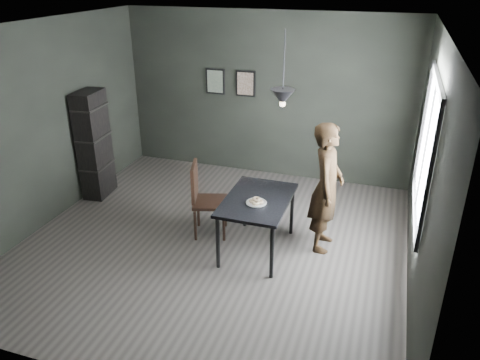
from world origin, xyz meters
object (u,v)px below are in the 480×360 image
(wood_chair, at_px, (203,195))
(pendant_lamp, at_px, (283,97))
(woman, at_px, (326,188))
(white_plate, at_px, (256,203))
(cafe_table, at_px, (257,204))
(shelf_unit, at_px, (94,145))

(wood_chair, xyz_separation_m, pendant_lamp, (1.07, -0.07, 1.46))
(woman, bearing_deg, wood_chair, 96.04)
(white_plate, bearing_deg, woman, 32.76)
(cafe_table, relative_size, woman, 0.70)
(cafe_table, xyz_separation_m, woman, (0.80, 0.36, 0.19))
(cafe_table, height_order, wood_chair, wood_chair)
(white_plate, distance_m, wood_chair, 0.91)
(pendant_lamp, bearing_deg, shelf_unit, 167.66)
(woman, xyz_separation_m, pendant_lamp, (-0.55, -0.26, 1.19))
(shelf_unit, bearing_deg, cafe_table, -21.15)
(cafe_table, xyz_separation_m, pendant_lamp, (0.25, 0.10, 1.38))
(shelf_unit, xyz_separation_m, pendant_lamp, (3.17, -0.69, 1.20))
(wood_chair, bearing_deg, white_plate, -37.15)
(white_plate, height_order, wood_chair, wood_chair)
(woman, relative_size, wood_chair, 1.65)
(cafe_table, height_order, woman, woman)
(white_plate, relative_size, woman, 0.13)
(wood_chair, bearing_deg, cafe_table, -28.81)
(cafe_table, relative_size, pendant_lamp, 1.39)
(pendant_lamp, bearing_deg, white_plate, -133.44)
(wood_chair, bearing_deg, pendant_lamp, -20.79)
(pendant_lamp, bearing_deg, woman, 25.42)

